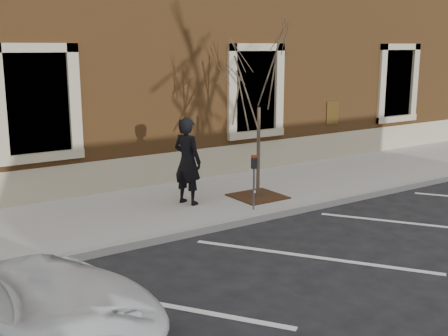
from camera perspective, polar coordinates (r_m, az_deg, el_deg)
ground at (r=11.73m, az=1.64°, el=-5.78°), size 120.00×120.00×0.00m
sidewalk_near at (r=13.11m, az=-2.81°, el=-3.48°), size 40.00×3.50×0.15m
curb_near at (r=11.67m, az=1.79°, el=-5.49°), size 40.00×0.12×0.15m
parking_stripes at (r=10.13m, az=8.98°, el=-8.92°), size 28.00×4.40×0.01m
building_civic at (r=18.02m, az=-13.12°, el=13.15°), size 40.00×8.62×8.00m
man at (r=12.51m, az=-3.74°, el=0.70°), size 0.69×0.83×1.96m
parking_meter at (r=12.06m, az=3.06°, el=-0.41°), size 0.11×0.08×1.21m
tree_grate at (r=13.28m, az=3.44°, el=-2.89°), size 1.12×1.12×0.03m
sapling at (r=12.83m, az=3.60°, el=8.71°), size 2.31×2.31×3.84m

